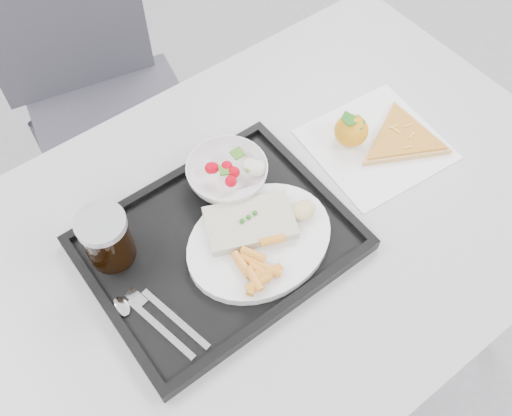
{
  "coord_description": "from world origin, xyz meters",
  "views": [
    {
      "loc": [
        -0.37,
        -0.13,
        1.64
      ],
      "look_at": [
        -0.03,
        0.33,
        0.77
      ],
      "focal_mm": 40.0,
      "sensor_mm": 36.0,
      "label": 1
    }
  ],
  "objects_px": {
    "dinner_plate": "(259,241)",
    "table": "(275,235)",
    "salad_bowl": "(227,174)",
    "pizza_slice": "(403,139)",
    "tray": "(219,244)",
    "tangerine": "(351,130)",
    "cola_glass": "(107,238)",
    "chair": "(97,88)"
  },
  "relations": [
    {
      "from": "chair",
      "to": "dinner_plate",
      "type": "xyz_separation_m",
      "value": [
        -0.02,
        -0.75,
        0.24
      ]
    },
    {
      "from": "dinner_plate",
      "to": "table",
      "type": "bearing_deg",
      "value": 26.98
    },
    {
      "from": "chair",
      "to": "pizza_slice",
      "type": "xyz_separation_m",
      "value": [
        0.36,
        -0.73,
        0.22
      ]
    },
    {
      "from": "tray",
      "to": "pizza_slice",
      "type": "bearing_deg",
      "value": -3.24
    },
    {
      "from": "dinner_plate",
      "to": "cola_glass",
      "type": "bearing_deg",
      "value": 147.49
    },
    {
      "from": "tray",
      "to": "salad_bowl",
      "type": "height_order",
      "value": "salad_bowl"
    },
    {
      "from": "chair",
      "to": "tray",
      "type": "distance_m",
      "value": 0.74
    },
    {
      "from": "pizza_slice",
      "to": "chair",
      "type": "bearing_deg",
      "value": 116.22
    },
    {
      "from": "dinner_plate",
      "to": "cola_glass",
      "type": "distance_m",
      "value": 0.26
    },
    {
      "from": "dinner_plate",
      "to": "pizza_slice",
      "type": "distance_m",
      "value": 0.38
    },
    {
      "from": "chair",
      "to": "tangerine",
      "type": "relative_size",
      "value": 13.01
    },
    {
      "from": "table",
      "to": "cola_glass",
      "type": "distance_m",
      "value": 0.33
    },
    {
      "from": "chair",
      "to": "cola_glass",
      "type": "distance_m",
      "value": 0.71
    },
    {
      "from": "salad_bowl",
      "to": "pizza_slice",
      "type": "bearing_deg",
      "value": -19.71
    },
    {
      "from": "dinner_plate",
      "to": "salad_bowl",
      "type": "relative_size",
      "value": 1.78
    },
    {
      "from": "table",
      "to": "pizza_slice",
      "type": "xyz_separation_m",
      "value": [
        0.31,
        -0.01,
        0.08
      ]
    },
    {
      "from": "salad_bowl",
      "to": "cola_glass",
      "type": "relative_size",
      "value": 1.41
    },
    {
      "from": "tray",
      "to": "pizza_slice",
      "type": "distance_m",
      "value": 0.44
    },
    {
      "from": "table",
      "to": "tangerine",
      "type": "height_order",
      "value": "tangerine"
    },
    {
      "from": "table",
      "to": "salad_bowl",
      "type": "relative_size",
      "value": 7.89
    },
    {
      "from": "tangerine",
      "to": "cola_glass",
      "type": "bearing_deg",
      "value": 174.13
    },
    {
      "from": "salad_bowl",
      "to": "cola_glass",
      "type": "height_order",
      "value": "cola_glass"
    },
    {
      "from": "cola_glass",
      "to": "salad_bowl",
      "type": "bearing_deg",
      "value": 1.45
    },
    {
      "from": "tray",
      "to": "tangerine",
      "type": "xyz_separation_m",
      "value": [
        0.35,
        0.04,
        0.03
      ]
    },
    {
      "from": "chair",
      "to": "tray",
      "type": "bearing_deg",
      "value": -96.28
    },
    {
      "from": "chair",
      "to": "pizza_slice",
      "type": "relative_size",
      "value": 4.19
    },
    {
      "from": "table",
      "to": "chair",
      "type": "height_order",
      "value": "chair"
    },
    {
      "from": "chair",
      "to": "pizza_slice",
      "type": "bearing_deg",
      "value": -63.78
    },
    {
      "from": "cola_glass",
      "to": "pizza_slice",
      "type": "xyz_separation_m",
      "value": [
        0.59,
        -0.12,
        -0.06
      ]
    },
    {
      "from": "salad_bowl",
      "to": "table",
      "type": "bearing_deg",
      "value": -74.8
    },
    {
      "from": "chair",
      "to": "salad_bowl",
      "type": "xyz_separation_m",
      "value": [
        0.01,
        -0.6,
        0.25
      ]
    },
    {
      "from": "table",
      "to": "dinner_plate",
      "type": "xyz_separation_m",
      "value": [
        -0.06,
        -0.03,
        0.09
      ]
    },
    {
      "from": "chair",
      "to": "tray",
      "type": "height_order",
      "value": "chair"
    },
    {
      "from": "chair",
      "to": "pizza_slice",
      "type": "height_order",
      "value": "chair"
    },
    {
      "from": "table",
      "to": "dinner_plate",
      "type": "bearing_deg",
      "value": -153.02
    },
    {
      "from": "tangerine",
      "to": "chair",
      "type": "bearing_deg",
      "value": 112.39
    },
    {
      "from": "salad_bowl",
      "to": "pizza_slice",
      "type": "distance_m",
      "value": 0.37
    },
    {
      "from": "tray",
      "to": "dinner_plate",
      "type": "xyz_separation_m",
      "value": [
        0.06,
        -0.05,
        0.02
      ]
    },
    {
      "from": "tray",
      "to": "tangerine",
      "type": "bearing_deg",
      "value": 6.53
    },
    {
      "from": "chair",
      "to": "dinner_plate",
      "type": "bearing_deg",
      "value": -91.6
    },
    {
      "from": "tray",
      "to": "cola_glass",
      "type": "xyz_separation_m",
      "value": [
        -0.16,
        0.09,
        0.06
      ]
    },
    {
      "from": "dinner_plate",
      "to": "tangerine",
      "type": "relative_size",
      "value": 3.78
    }
  ]
}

